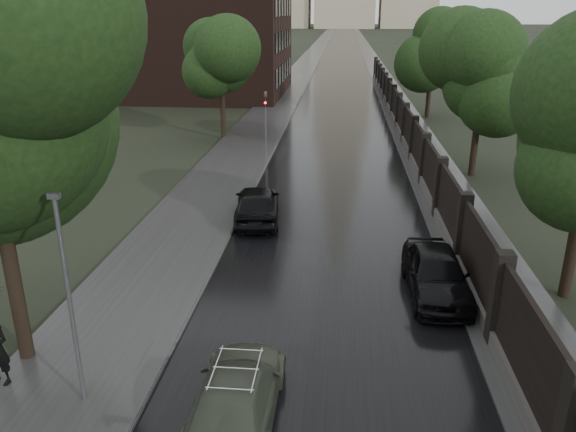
# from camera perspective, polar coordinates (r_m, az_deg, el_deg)

# --- Properties ---
(road) EXTENTS (8.00, 420.00, 0.02)m
(road) POSITION_cam_1_polar(r_m,az_deg,el_deg) (198.84, 5.65, 17.59)
(road) COLOR black
(road) RESTS_ON ground
(sidewalk_left) EXTENTS (4.00, 420.00, 0.16)m
(sidewalk_left) POSITION_cam_1_polar(r_m,az_deg,el_deg) (198.93, 3.84, 17.66)
(sidewalk_left) COLOR #2D2D2D
(sidewalk_left) RESTS_ON ground
(verge_right) EXTENTS (3.00, 420.00, 0.08)m
(verge_right) POSITION_cam_1_polar(r_m,az_deg,el_deg) (198.90, 7.31, 17.54)
(verge_right) COLOR #2D2D2D
(verge_right) RESTS_ON ground
(fence_right) EXTENTS (0.45, 75.72, 2.70)m
(fence_right) POSITION_cam_1_polar(r_m,az_deg,el_deg) (41.58, 11.50, 9.32)
(fence_right) COLOR #383533
(fence_right) RESTS_ON ground
(tree_left_far) EXTENTS (4.25, 4.25, 7.39)m
(tree_left_far) POSITION_cam_1_polar(r_m,az_deg,el_deg) (39.67, -6.83, 15.25)
(tree_left_far) COLOR black
(tree_left_far) RESTS_ON ground
(tree_right_b) EXTENTS (4.08, 4.08, 7.01)m
(tree_right_b) POSITION_cam_1_polar(r_m,az_deg,el_deg) (31.70, 19.08, 12.59)
(tree_right_b) COLOR black
(tree_right_b) RESTS_ON ground
(tree_right_c) EXTENTS (4.08, 4.08, 7.01)m
(tree_right_c) POSITION_cam_1_polar(r_m,az_deg,el_deg) (49.32, 14.41, 15.38)
(tree_right_c) COLOR black
(tree_right_c) RESTS_ON ground
(lamp_post) EXTENTS (0.25, 0.12, 5.11)m
(lamp_post) POSITION_cam_1_polar(r_m,az_deg,el_deg) (13.02, -21.29, -8.08)
(lamp_post) COLOR #59595E
(lamp_post) RESTS_ON ground
(traffic_light) EXTENTS (0.16, 0.32, 4.00)m
(traffic_light) POSITION_cam_1_polar(r_m,az_deg,el_deg) (34.51, -2.27, 9.89)
(traffic_light) COLOR #59595E
(traffic_light) RESTS_ON ground
(volga_sedan) EXTENTS (1.84, 4.48, 1.30)m
(volga_sedan) POSITION_cam_1_polar(r_m,az_deg,el_deg) (12.88, -5.21, -17.67)
(volga_sedan) COLOR #41483A
(volga_sedan) RESTS_ON ground
(hatchback_left) EXTENTS (2.36, 4.79, 1.57)m
(hatchback_left) POSITION_cam_1_polar(r_m,az_deg,el_deg) (24.01, -3.16, 1.30)
(hatchback_left) COLOR black
(hatchback_left) RESTS_ON ground
(car_right_near) EXTENTS (1.93, 4.52, 1.52)m
(car_right_near) POSITION_cam_1_polar(r_m,az_deg,el_deg) (18.36, 14.80, -5.60)
(car_right_near) COLOR black
(car_right_near) RESTS_ON ground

